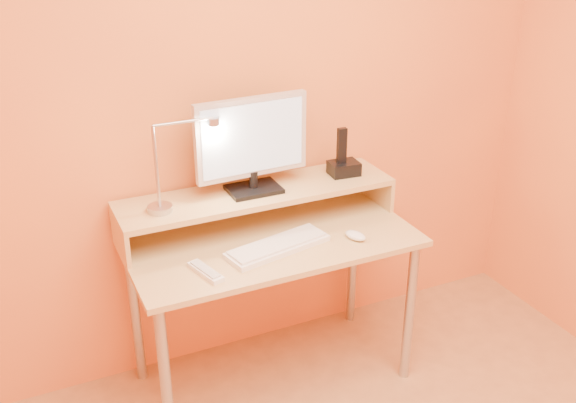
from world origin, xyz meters
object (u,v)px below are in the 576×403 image
monitor_panel (252,137)px  keyboard (278,247)px  remote_control (206,272)px  lamp_base (160,209)px  mouse (356,236)px  phone_dock (344,168)px

monitor_panel → keyboard: (0.00, -0.25, -0.39)m
keyboard → remote_control: 0.33m
lamp_base → mouse: 0.81m
remote_control → monitor_panel: bearing=28.7°
monitor_panel → keyboard: bearing=-92.4°
lamp_base → remote_control: lamp_base is taller
lamp_base → phone_dock: 0.85m
lamp_base → mouse: bearing=-20.0°
monitor_panel → phone_dock: bearing=-4.1°
lamp_base → keyboard: 0.49m
phone_dock → keyboard: bearing=-146.3°
phone_dock → mouse: 0.36m
keyboard → phone_dock: bearing=17.4°
monitor_panel → phone_dock: monitor_panel is taller
lamp_base → phone_dock: size_ratio=0.77×
lamp_base → phone_dock: bearing=2.0°
mouse → lamp_base: bearing=140.0°
monitor_panel → remote_control: 0.60m
keyboard → lamp_base: bearing=140.9°
remote_control → mouse: bearing=-15.1°
lamp_base → remote_control: 0.33m
lamp_base → monitor_panel: bearing=5.5°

